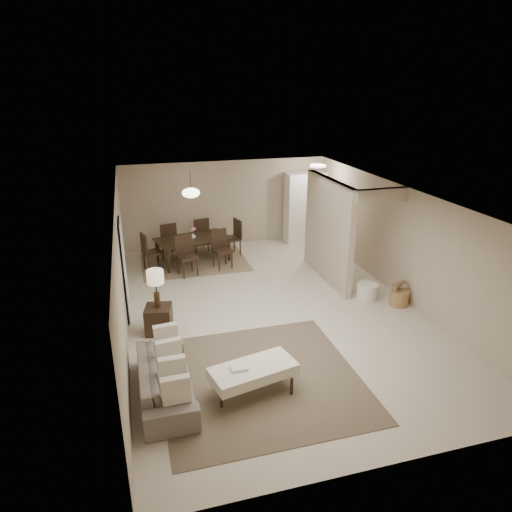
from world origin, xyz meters
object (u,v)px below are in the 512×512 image
object	(u,v)px
ottoman_bench	(253,371)
dining_table	(194,250)
pantry_cabinet	(305,207)
sofa	(165,379)
wicker_basket	(399,298)
round_pouf	(367,292)
side_table	(159,319)

from	to	relation	value
ottoman_bench	dining_table	xyz separation A→B (m)	(-0.07, 5.84, -0.05)
pantry_cabinet	sofa	world-z (taller)	pantry_cabinet
wicker_basket	dining_table	bearing A→B (deg)	136.25
ottoman_bench	round_pouf	distance (m)	4.18
pantry_cabinet	round_pouf	bearing A→B (deg)	-91.88
sofa	wicker_basket	size ratio (longest dim) A/B	4.92
ottoman_bench	wicker_basket	size ratio (longest dim) A/B	3.53
round_pouf	dining_table	distance (m)	4.76
side_table	sofa	bearing A→B (deg)	-91.43
ottoman_bench	sofa	bearing A→B (deg)	154.63
round_pouf	dining_table	xyz separation A→B (m)	(-3.40, 3.33, 0.15)
wicker_basket	dining_table	size ratio (longest dim) A/B	0.21
ottoman_bench	pantry_cabinet	bearing A→B (deg)	50.18
pantry_cabinet	sofa	bearing A→B (deg)	-126.61
sofa	round_pouf	world-z (taller)	sofa
side_table	dining_table	bearing A→B (deg)	71.13
pantry_cabinet	ottoman_bench	world-z (taller)	pantry_cabinet
round_pouf	wicker_basket	size ratio (longest dim) A/B	1.16
sofa	wicker_basket	world-z (taller)	sofa
sofa	side_table	bearing A→B (deg)	-1.69
pantry_cabinet	wicker_basket	size ratio (longest dim) A/B	5.16
pantry_cabinet	sofa	size ratio (longest dim) A/B	1.05
round_pouf	wicker_basket	xyz separation A→B (m)	(0.54, -0.45, -0.01)
side_table	pantry_cabinet	bearing A→B (deg)	43.18
dining_table	round_pouf	bearing A→B (deg)	-58.60
side_table	dining_table	world-z (taller)	dining_table
dining_table	pantry_cabinet	bearing A→B (deg)	0.36
ottoman_bench	dining_table	world-z (taller)	dining_table
side_table	round_pouf	bearing A→B (deg)	2.57
pantry_cabinet	round_pouf	distance (m)	4.34
ottoman_bench	side_table	world-z (taller)	side_table
wicker_basket	dining_table	xyz separation A→B (m)	(-3.94, 3.77, 0.16)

